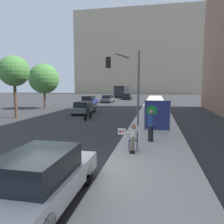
# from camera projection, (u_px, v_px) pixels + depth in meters

# --- Properties ---
(ground_plane) EXTENTS (160.00, 160.00, 0.00)m
(ground_plane) POSITION_uv_depth(u_px,v_px,m) (50.00, 177.00, 7.46)
(ground_plane) COLOR #303033
(sidewalk_curb) EXTENTS (3.52, 90.00, 0.12)m
(sidewalk_curb) POSITION_uv_depth(u_px,v_px,m) (154.00, 117.00, 21.39)
(sidewalk_curb) COLOR beige
(sidewalk_curb) RESTS_ON ground_plane
(building_backdrop_far) EXTENTS (52.00, 12.00, 31.47)m
(building_backdrop_far) POSITION_uv_depth(u_px,v_px,m) (142.00, 53.00, 85.29)
(building_backdrop_far) COLOR tan
(building_backdrop_far) RESTS_ON ground_plane
(seated_protester) EXTENTS (0.91, 0.77, 1.22)m
(seated_protester) POSITION_uv_depth(u_px,v_px,m) (133.00, 137.00, 9.99)
(seated_protester) COLOR #474C56
(seated_protester) RESTS_ON sidewalk_curb
(jogger_on_sidewalk) EXTENTS (0.34, 0.34, 1.69)m
(jogger_on_sidewalk) POSITION_uv_depth(u_px,v_px,m) (151.00, 125.00, 11.66)
(jogger_on_sidewalk) COLOR black
(jogger_on_sidewalk) RESTS_ON sidewalk_curb
(protest_banner) EXTENTS (1.68, 0.06, 2.02)m
(protest_banner) POSITION_uv_depth(u_px,v_px,m) (157.00, 115.00, 14.12)
(protest_banner) COLOR slate
(protest_banner) RESTS_ON sidewalk_curb
(traffic_light_pole) EXTENTS (2.67, 2.44, 5.48)m
(traffic_light_pole) POSITION_uv_depth(u_px,v_px,m) (126.00, 76.00, 16.40)
(traffic_light_pole) COLOR slate
(traffic_light_pole) RESTS_ON sidewalk_curb
(parked_car_curbside) EXTENTS (1.73, 4.33, 1.46)m
(parked_car_curbside) POSITION_uv_depth(u_px,v_px,m) (41.00, 179.00, 5.60)
(parked_car_curbside) COLOR silver
(parked_car_curbside) RESTS_ON ground_plane
(car_on_road_nearest) EXTENTS (1.74, 4.25, 1.36)m
(car_on_road_nearest) POSITION_uv_depth(u_px,v_px,m) (84.00, 108.00, 24.05)
(car_on_road_nearest) COLOR #565B60
(car_on_road_nearest) RESTS_ON ground_plane
(car_on_road_midblock) EXTENTS (1.73, 4.36, 1.47)m
(car_on_road_midblock) POSITION_uv_depth(u_px,v_px,m) (89.00, 101.00, 34.31)
(car_on_road_midblock) COLOR navy
(car_on_road_midblock) RESTS_ON ground_plane
(car_on_road_distant) EXTENTS (1.75, 4.60, 1.37)m
(car_on_road_distant) POSITION_uv_depth(u_px,v_px,m) (108.00, 99.00, 40.26)
(car_on_road_distant) COLOR #565B60
(car_on_road_distant) RESTS_ON ground_plane
(car_on_road_far_lane) EXTENTS (1.83, 4.19, 1.37)m
(car_on_road_far_lane) POSITION_uv_depth(u_px,v_px,m) (127.00, 96.00, 48.67)
(car_on_road_far_lane) COLOR black
(car_on_road_far_lane) RESTS_ON ground_plane
(city_bus_on_road) EXTENTS (2.56, 11.93, 3.03)m
(city_bus_on_road) POSITION_uv_depth(u_px,v_px,m) (123.00, 91.00, 58.96)
(city_bus_on_road) COLOR #232328
(city_bus_on_road) RESTS_ON ground_plane
(motorcycle_on_road) EXTENTS (0.28, 2.10, 1.25)m
(motorcycle_on_road) POSITION_uv_depth(u_px,v_px,m) (88.00, 114.00, 20.05)
(motorcycle_on_road) COLOR black
(motorcycle_on_road) RESTS_ON ground_plane
(street_tree_near_curb) EXTENTS (2.85, 2.85, 5.89)m
(street_tree_near_curb) POSITION_uv_depth(u_px,v_px,m) (14.00, 71.00, 20.52)
(street_tree_near_curb) COLOR brown
(street_tree_near_curb) RESTS_ON ground_plane
(street_tree_midblock) EXTENTS (3.97, 3.97, 6.00)m
(street_tree_midblock) POSITION_uv_depth(u_px,v_px,m) (44.00, 79.00, 29.08)
(street_tree_midblock) COLOR brown
(street_tree_midblock) RESTS_ON ground_plane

